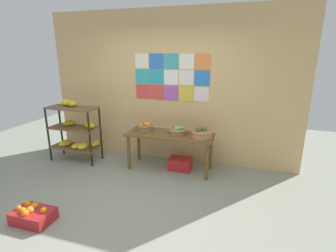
# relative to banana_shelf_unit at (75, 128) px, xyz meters

# --- Properties ---
(ground) EXTENTS (9.58, 9.58, 0.00)m
(ground) POSITION_rel_banana_shelf_unit_xyz_m (1.67, -1.20, -0.64)
(ground) COLOR gray
(back_wall_with_art) EXTENTS (4.78, 0.07, 2.79)m
(back_wall_with_art) POSITION_rel_banana_shelf_unit_xyz_m (1.67, 0.62, 0.76)
(back_wall_with_art) COLOR tan
(back_wall_with_art) RESTS_ON ground
(banana_shelf_unit) EXTENTS (0.96, 0.47, 1.18)m
(banana_shelf_unit) POSITION_rel_banana_shelf_unit_xyz_m (0.00, 0.00, 0.00)
(banana_shelf_unit) COLOR black
(banana_shelf_unit) RESTS_ON ground
(display_table) EXTENTS (1.52, 0.56, 0.67)m
(display_table) POSITION_rel_banana_shelf_unit_xyz_m (1.85, 0.13, -0.06)
(display_table) COLOR brown
(display_table) RESTS_ON ground
(fruit_basket_left) EXTENTS (0.36, 0.36, 0.18)m
(fruit_basket_left) POSITION_rel_banana_shelf_unit_xyz_m (2.42, 0.07, 0.11)
(fruit_basket_left) COLOR #A17747
(fruit_basket_left) RESTS_ON display_table
(fruit_basket_back_right) EXTENTS (0.30, 0.30, 0.16)m
(fruit_basket_back_right) POSITION_rel_banana_shelf_unit_xyz_m (1.37, 0.17, 0.10)
(fruit_basket_back_right) COLOR olive
(fruit_basket_back_right) RESTS_ON display_table
(fruit_basket_back_left) EXTENTS (0.31, 0.31, 0.15)m
(fruit_basket_back_left) POSITION_rel_banana_shelf_unit_xyz_m (1.99, 0.15, 0.10)
(fruit_basket_back_left) COLOR #94734D
(fruit_basket_back_left) RESTS_ON display_table
(produce_crate_under_table) EXTENTS (0.39, 0.29, 0.21)m
(produce_crate_under_table) POSITION_rel_banana_shelf_unit_xyz_m (2.03, 0.18, -0.54)
(produce_crate_under_table) COLOR red
(produce_crate_under_table) RESTS_ON ground
(orange_crate_foreground) EXTENTS (0.49, 0.33, 0.22)m
(orange_crate_foreground) POSITION_rel_banana_shelf_unit_xyz_m (0.66, -1.80, -0.54)
(orange_crate_foreground) COLOR #AA2123
(orange_crate_foreground) RESTS_ON ground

